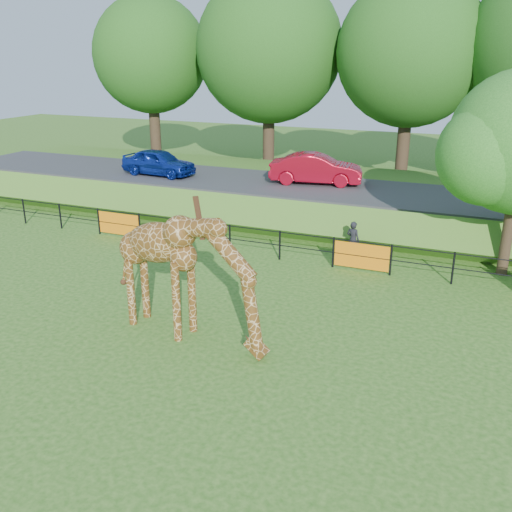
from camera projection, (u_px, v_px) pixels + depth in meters
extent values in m
plane|color=#285916|center=(164.00, 363.00, 13.89)|extent=(90.00, 90.00, 0.00)
cube|color=#285916|center=(335.00, 197.00, 27.11)|extent=(40.00, 9.00, 1.30)
cube|color=#2F2E31|center=(327.00, 189.00, 25.57)|extent=(40.00, 5.00, 0.12)
imported|color=#142FA3|center=(159.00, 162.00, 27.91)|extent=(3.85, 1.81, 1.28)
imported|color=#B10C21|center=(316.00, 169.00, 26.07)|extent=(4.38, 2.22, 1.38)
imported|color=black|center=(353.00, 240.00, 20.76)|extent=(0.58, 0.47, 1.40)
cylinder|color=black|center=(508.00, 229.00, 18.94)|extent=(0.36, 0.36, 3.20)
sphere|color=#22601A|center=(488.00, 155.00, 17.82)|extent=(3.22, 3.22, 3.22)
cylinder|color=black|center=(155.00, 127.00, 37.23)|extent=(0.70, 0.70, 5.00)
sphere|color=#1D4A13|center=(151.00, 55.00, 35.72)|extent=(7.20, 7.20, 7.20)
cylinder|color=black|center=(269.00, 134.00, 34.31)|extent=(0.70, 0.70, 5.00)
sphere|color=#1D4A13|center=(269.00, 49.00, 32.69)|extent=(8.40, 8.40, 8.40)
cylinder|color=black|center=(403.00, 141.00, 31.39)|extent=(0.70, 0.70, 5.00)
sphere|color=#1D4A13|center=(411.00, 52.00, 29.82)|extent=(7.80, 7.80, 7.80)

